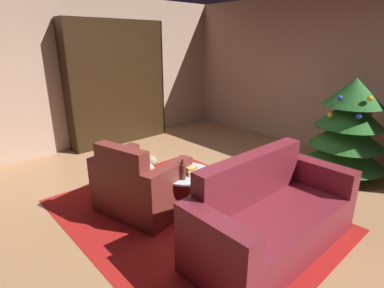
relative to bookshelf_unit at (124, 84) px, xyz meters
The scene contains 11 objects.
ground_plane 3.04m from the bookshelf_unit, 13.64° to the right, with size 7.19×7.19×0.00m, color #A87951.
wall_back 3.63m from the bookshelf_unit, 40.62° to the left, with size 6.04×0.06×2.65m, color tan.
wall_left 0.74m from the bookshelf_unit, 109.78° to the right, with size 0.06×6.11×2.65m, color tan.
area_rug 3.23m from the bookshelf_unit, 17.66° to the right, with size 2.98×2.36×0.01m, color #A31916.
bookshelf_unit is the anchor object (origin of this frame).
armchair_red 2.87m from the bookshelf_unit, 27.84° to the right, with size 1.08×0.90×0.85m.
couch_red 3.95m from the bookshelf_unit, 10.79° to the right, with size 0.78×1.79×0.87m.
coffee_table 2.97m from the bookshelf_unit, 17.71° to the right, with size 0.63×0.63×0.46m.
book_stack_on_table 2.97m from the bookshelf_unit, 17.18° to the right, with size 0.20×0.18×0.10m.
bottle_on_table 3.09m from the bookshelf_unit, 19.33° to the right, with size 0.07×0.07×0.23m.
decorated_tree 3.88m from the bookshelf_unit, 22.10° to the left, with size 1.11×1.11×1.41m.
Camera 1 is at (2.40, -2.28, 1.88)m, focal length 28.54 mm.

